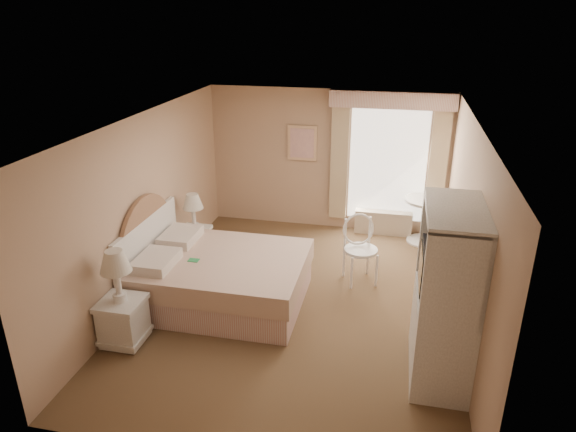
% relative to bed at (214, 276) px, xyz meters
% --- Properties ---
extents(room, '(4.21, 5.51, 2.51)m').
position_rel_bed_xyz_m(room, '(1.11, 0.16, 0.88)').
color(room, brown).
rests_on(room, ground).
extents(window, '(2.05, 0.22, 2.51)m').
position_rel_bed_xyz_m(window, '(2.16, 2.81, 0.97)').
color(window, white).
rests_on(window, room).
extents(framed_art, '(0.52, 0.04, 0.62)m').
position_rel_bed_xyz_m(framed_art, '(0.66, 2.87, 1.18)').
color(framed_art, '#DAAF86').
rests_on(framed_art, room).
extents(bed, '(2.23, 1.76, 1.56)m').
position_rel_bed_xyz_m(bed, '(0.00, 0.00, 0.00)').
color(bed, tan).
rests_on(bed, room).
extents(nightstand_near, '(0.50, 0.50, 1.21)m').
position_rel_bed_xyz_m(nightstand_near, '(-0.73, -1.15, 0.08)').
color(nightstand_near, white).
rests_on(nightstand_near, room).
extents(nightstand_far, '(0.45, 0.45, 1.08)m').
position_rel_bed_xyz_m(nightstand_far, '(-0.73, 1.14, 0.04)').
color(nightstand_far, white).
rests_on(nightstand_far, room).
extents(round_table, '(0.75, 0.75, 0.79)m').
position_rel_bed_xyz_m(round_table, '(2.86, 2.56, 0.15)').
color(round_table, white).
rests_on(round_table, room).
extents(cafe_chair, '(0.64, 0.64, 1.01)m').
position_rel_bed_xyz_m(cafe_chair, '(1.88, 1.01, 0.21)').
color(cafe_chair, white).
rests_on(cafe_chair, room).
extents(armoire, '(0.59, 1.17, 1.95)m').
position_rel_bed_xyz_m(armoire, '(2.93, -0.90, 0.44)').
color(armoire, white).
rests_on(armoire, room).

